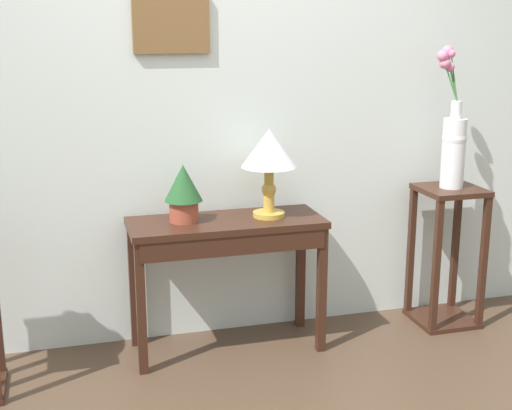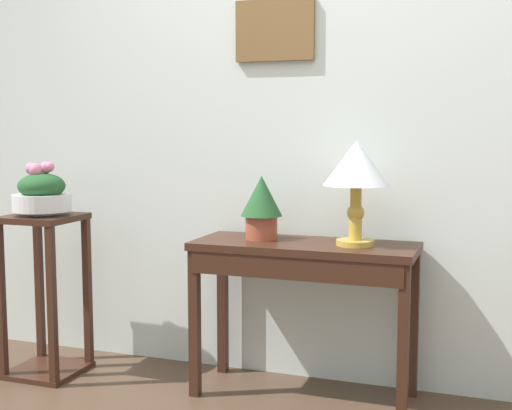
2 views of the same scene
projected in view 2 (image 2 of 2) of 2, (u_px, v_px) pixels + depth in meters
back_wall_with_art at (325, 95)px, 3.31m from camera, size 9.00×0.13×2.80m
console_table at (303, 268)px, 3.11m from camera, size 1.01×0.40×0.72m
table_lamp at (356, 169)px, 3.00m from camera, size 0.29×0.29×0.46m
potted_plant_on_console at (262, 204)px, 3.19m from camera, size 0.19×0.19×0.30m
pedestal_stand_left at (45, 295)px, 3.45m from camera, size 0.34×0.34×0.81m
planter_bowl_wide_left at (42, 193)px, 3.39m from camera, size 0.29×0.29×0.26m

